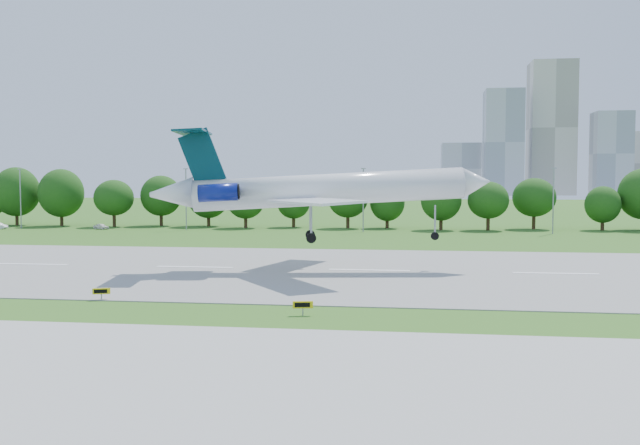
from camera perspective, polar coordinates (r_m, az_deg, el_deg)
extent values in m
plane|color=#2C5C18|center=(60.02, -17.34, -6.45)|extent=(600.00, 600.00, 0.00)
cube|color=gray|center=(83.06, -9.98, -3.56)|extent=(400.00, 45.00, 0.08)
cylinder|color=#382314|center=(168.82, -22.54, 0.42)|extent=(0.70, 0.70, 3.60)
sphere|color=#144411|center=(168.66, -22.57, 1.92)|extent=(8.40, 8.40, 8.40)
cylinder|color=#382314|center=(152.58, -9.46, 0.34)|extent=(0.70, 0.70, 3.60)
sphere|color=#144411|center=(152.39, -9.48, 1.99)|extent=(8.40, 8.40, 8.40)
cylinder|color=#382314|center=(145.80, 5.73, 0.22)|extent=(0.70, 0.70, 3.60)
sphere|color=#144411|center=(145.61, 5.74, 1.95)|extent=(8.40, 8.40, 8.40)
cylinder|color=#382314|center=(149.78, 21.21, 0.09)|extent=(0.70, 0.70, 3.60)
sphere|color=#144411|center=(149.60, 21.25, 1.77)|extent=(8.40, 8.40, 8.40)
cylinder|color=gray|center=(157.51, -22.84, 1.74)|extent=(0.24, 0.24, 12.00)
cube|color=gray|center=(157.47, -22.89, 3.96)|extent=(0.90, 0.25, 0.18)
cylinder|color=gray|center=(142.89, -10.67, 1.80)|extent=(0.24, 0.24, 12.00)
cube|color=gray|center=(142.83, -10.69, 4.24)|extent=(0.90, 0.25, 0.18)
cylinder|color=gray|center=(135.91, 3.48, 1.76)|extent=(0.24, 0.24, 12.00)
cube|color=gray|center=(135.86, 3.49, 4.34)|extent=(0.90, 0.25, 0.18)
cylinder|color=gray|center=(137.76, 18.16, 1.62)|extent=(0.24, 0.24, 12.00)
cube|color=gray|center=(137.70, 18.21, 4.15)|extent=(0.90, 0.25, 0.18)
cube|color=#B2B2B7|center=(436.79, 14.43, 6.18)|extent=(22.00, 22.00, 62.00)
cube|color=beige|center=(456.45, 18.00, 7.14)|extent=(26.00, 26.00, 80.00)
cube|color=#B2B2B7|center=(442.49, 22.26, 5.09)|extent=(20.00, 20.00, 48.00)
cube|color=beige|center=(472.56, 24.20, 4.32)|extent=(18.00, 18.00, 38.00)
cube|color=#B2B2B7|center=(459.27, 11.18, 4.22)|extent=(24.00, 24.00, 32.00)
cylinder|color=white|center=(79.08, 0.69, 2.66)|extent=(30.13, 8.60, 4.95)
cone|color=white|center=(81.56, 12.38, 3.18)|extent=(3.90, 4.01, 3.63)
cone|color=white|center=(80.13, -11.78, 2.27)|extent=(5.47, 4.28, 3.71)
cube|color=white|center=(72.08, -0.46, 1.71)|extent=(11.49, 13.45, 0.49)
cube|color=white|center=(85.99, -0.73, 2.01)|extent=(8.17, 13.78, 0.49)
cube|color=#05333D|center=(79.64, -9.41, 5.09)|extent=(5.29, 1.40, 6.78)
cube|color=#05333D|center=(79.90, -10.14, 7.12)|extent=(4.77, 9.86, 0.38)
cylinder|color=navy|center=(76.83, -8.15, 2.38)|extent=(4.53, 2.60, 2.09)
cylinder|color=navy|center=(81.97, -7.77, 2.45)|extent=(4.53, 2.60, 2.09)
cylinder|color=gray|center=(80.68, 9.19, 0.16)|extent=(0.20, 0.20, 3.48)
cylinder|color=black|center=(80.80, 9.17, -1.08)|extent=(0.93, 0.45, 0.90)
cylinder|color=gray|center=(76.95, -0.71, 0.04)|extent=(0.24, 0.24, 3.48)
cylinder|color=black|center=(77.08, -0.71, -1.25)|extent=(1.16, 0.63, 1.09)
cylinder|color=gray|center=(81.32, -0.79, 0.23)|extent=(0.24, 0.24, 3.48)
cylinder|color=black|center=(81.44, -0.79, -0.99)|extent=(1.16, 0.63, 1.09)
cube|color=gray|center=(63.03, -17.08, -5.68)|extent=(0.11, 0.11, 0.64)
cube|color=yellow|center=(62.96, -17.09, -5.27)|extent=(1.43, 0.60, 0.50)
cube|color=black|center=(62.87, -17.10, -5.28)|extent=(1.04, 0.35, 0.32)
cube|color=gray|center=(53.71, -1.38, -7.10)|extent=(0.11, 0.11, 0.67)
cube|color=yellow|center=(53.63, -1.38, -6.59)|extent=(1.54, 0.48, 0.53)
cube|color=black|center=(53.52, -1.38, -6.61)|extent=(1.13, 0.25, 0.34)
imported|color=white|center=(149.62, -17.10, -0.30)|extent=(3.64, 2.41, 1.15)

